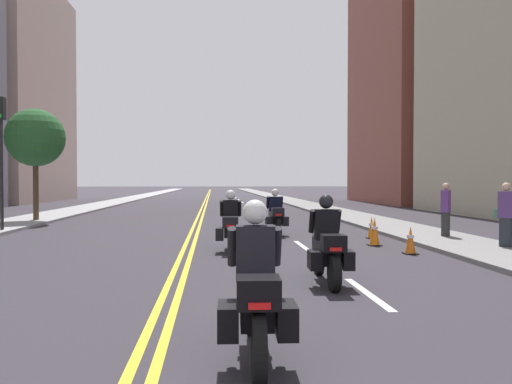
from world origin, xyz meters
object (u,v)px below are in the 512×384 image
(pedestrian_0, at_px, (446,210))
(motorcycle_0, at_px, (256,296))
(motorcycle_2, at_px, (231,226))
(pedestrian_1, at_px, (506,216))
(traffic_cone_2, at_px, (372,228))
(motorcycle_3, at_px, (275,216))
(traffic_cone_1, at_px, (410,240))
(motorcycle_1, at_px, (327,248))
(traffic_light_near, at_px, (1,140))
(street_tree_0, at_px, (35,138))
(traffic_cone_0, at_px, (375,232))

(pedestrian_0, bearing_deg, motorcycle_0, 6.46)
(motorcycle_0, relative_size, motorcycle_2, 1.00)
(pedestrian_1, bearing_deg, motorcycle_2, 42.94)
(traffic_cone_2, relative_size, pedestrian_0, 0.40)
(motorcycle_3, height_order, traffic_cone_1, motorcycle_3)
(motorcycle_1, xyz_separation_m, traffic_cone_2, (3.04, 6.88, -0.29))
(motorcycle_2, xyz_separation_m, pedestrian_1, (7.21, -0.74, 0.28))
(traffic_light_near, xyz_separation_m, pedestrian_0, (14.80, -3.35, -2.39))
(motorcycle_0, relative_size, motorcycle_3, 0.98)
(traffic_cone_1, relative_size, traffic_light_near, 0.15)
(traffic_cone_2, xyz_separation_m, street_tree_0, (-12.99, 7.48, 3.42))
(motorcycle_0, distance_m, traffic_cone_0, 9.80)
(motorcycle_0, xyz_separation_m, motorcycle_3, (1.70, 12.00, -0.01))
(motorcycle_0, relative_size, traffic_cone_2, 3.04)
(motorcycle_1, bearing_deg, traffic_cone_1, 51.80)
(motorcycle_0, distance_m, street_tree_0, 20.14)
(motorcycle_2, relative_size, motorcycle_3, 0.98)
(traffic_cone_0, bearing_deg, traffic_cone_1, -77.68)
(traffic_cone_0, xyz_separation_m, traffic_cone_1, (0.37, -1.71, -0.05))
(motorcycle_3, height_order, traffic_light_near, traffic_light_near)
(traffic_cone_0, distance_m, pedestrian_0, 2.99)
(motorcycle_2, height_order, motorcycle_3, motorcycle_2)
(motorcycle_3, xyz_separation_m, traffic_cone_2, (2.94, -1.41, -0.30))
(motorcycle_0, relative_size, traffic_cone_0, 2.68)
(motorcycle_0, xyz_separation_m, traffic_light_near, (-7.95, 13.41, 2.65))
(motorcycle_1, xyz_separation_m, motorcycle_2, (-1.58, 4.47, 0.02))
(motorcycle_0, height_order, motorcycle_3, motorcycle_0)
(traffic_light_near, height_order, street_tree_0, street_tree_0)
(motorcycle_3, bearing_deg, traffic_cone_1, -60.11)
(traffic_cone_1, height_order, pedestrian_0, pedestrian_0)
(motorcycle_1, distance_m, street_tree_0, 17.75)
(motorcycle_0, height_order, pedestrian_1, pedestrian_1)
(pedestrian_1, bearing_deg, street_tree_0, 14.51)
(motorcycle_0, relative_size, traffic_cone_1, 3.08)
(motorcycle_3, relative_size, traffic_cone_2, 3.11)
(traffic_cone_0, bearing_deg, motorcycle_0, -115.19)
(traffic_cone_2, height_order, pedestrian_0, pedestrian_0)
(motorcycle_2, xyz_separation_m, pedestrian_0, (6.84, 1.89, 0.27))
(motorcycle_3, bearing_deg, motorcycle_1, -91.23)
(motorcycle_0, xyz_separation_m, motorcycle_1, (1.60, 3.71, -0.02))
(motorcycle_0, distance_m, traffic_light_near, 15.81)
(motorcycle_0, distance_m, motorcycle_3, 12.12)
(motorcycle_1, relative_size, traffic_light_near, 0.45)
(motorcycle_1, xyz_separation_m, pedestrian_1, (5.63, 3.73, 0.30))
(pedestrian_0, bearing_deg, motorcycle_2, -33.79)
(street_tree_0, bearing_deg, pedestrian_0, -27.71)
(motorcycle_1, relative_size, motorcycle_2, 0.99)
(motorcycle_2, bearing_deg, traffic_light_near, 149.15)
(motorcycle_3, distance_m, traffic_cone_2, 3.27)
(traffic_cone_1, bearing_deg, traffic_cone_0, 102.32)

